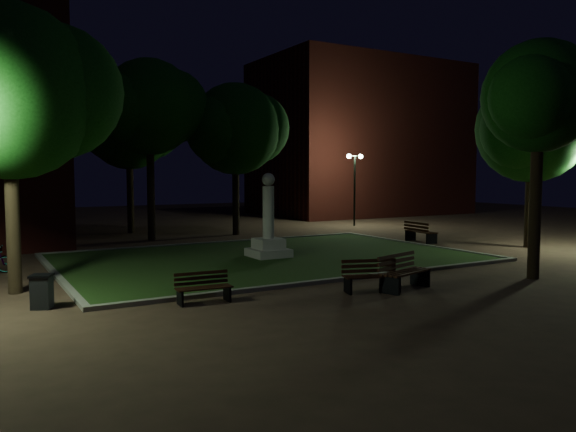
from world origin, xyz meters
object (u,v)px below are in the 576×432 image
monument (268,234)px  bench_right_side (420,233)px  bench_near_left (371,277)px  bench_west_near (203,288)px  bench_near_right (403,273)px  trash_bin (42,291)px

monument → bench_right_side: 8.71m
bench_near_left → bench_west_near: bench_near_left is taller
bench_near_right → monument: bearing=78.7°
monument → bench_near_left: monument is taller
bench_near_right → bench_right_side: bench_near_right is taller
bench_west_near → bench_near_right: bearing=-9.1°
monument → bench_near_left: (-0.37, -6.74, -0.54)m
bench_west_near → trash_bin: (-3.60, 1.38, 0.06)m
bench_near_left → bench_near_right: 0.99m
bench_near_left → bench_near_right: bench_near_right is taller
bench_near_right → bench_right_side: size_ratio=1.06×
bench_west_near → bench_right_side: 15.05m
trash_bin → bench_west_near: bearing=-21.0°
monument → bench_right_side: (8.64, 0.95, -0.50)m
bench_near_right → bench_west_near: bearing=150.6°
monument → bench_west_near: size_ratio=2.23×
bench_near_left → bench_right_side: bearing=57.5°
bench_near_left → monument: bearing=103.9°
bench_near_left → bench_west_near: size_ratio=1.18×
bench_near_left → bench_right_side: 11.85m
bench_right_side → trash_bin: bearing=111.2°
bench_near_right → bench_right_side: (8.05, 7.90, -0.01)m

